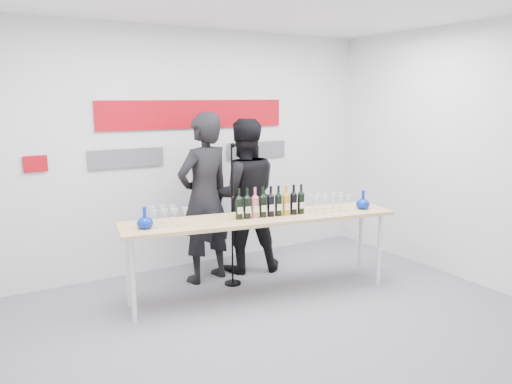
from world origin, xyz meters
TOP-DOWN VIEW (x-y plane):
  - ground at (0.00, 0.00)m, footprint 5.00×5.00m
  - back_wall at (0.00, 2.00)m, footprint 5.00×0.04m
  - signage at (-0.06, 1.97)m, footprint 3.38×0.02m
  - tasting_table at (0.13, 0.61)m, footprint 3.05×1.12m
  - wine_bottles at (0.23, 0.57)m, footprint 0.80×0.22m
  - decanter_left at (-1.10, 0.77)m, footprint 0.16×0.16m
  - decanter_right at (1.34, 0.33)m, footprint 0.16×0.16m
  - glasses_left at (-0.87, 0.78)m, footprint 0.36×0.27m
  - glasses_right at (0.95, 0.46)m, footprint 0.49×0.29m
  - presenter_left at (-0.18, 1.36)m, footprint 0.82×0.64m
  - presenter_right at (0.38, 1.44)m, footprint 1.10×0.97m
  - mic_stand at (0.02, 1.05)m, footprint 0.19×0.19m

SIDE VIEW (x-z plane):
  - ground at x=0.00m, z-range 0.00..0.00m
  - mic_stand at x=0.02m, z-range -0.32..1.34m
  - tasting_table at x=0.13m, z-range 0.38..1.28m
  - presenter_right at x=0.38m, z-range 0.00..1.91m
  - glasses_left at x=-0.87m, z-range 0.90..1.08m
  - glasses_right at x=0.95m, z-range 0.90..1.08m
  - presenter_left at x=-0.18m, z-range 0.00..2.00m
  - decanter_left at x=-1.10m, z-range 0.90..1.11m
  - decanter_right at x=1.34m, z-range 0.90..1.11m
  - wine_bottles at x=0.23m, z-range 0.90..1.23m
  - back_wall at x=0.00m, z-range 0.00..3.00m
  - signage at x=-0.06m, z-range 1.41..2.20m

